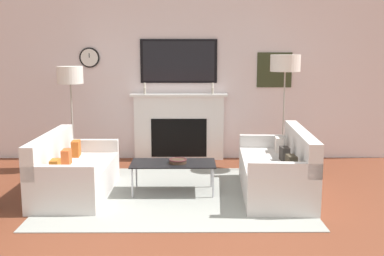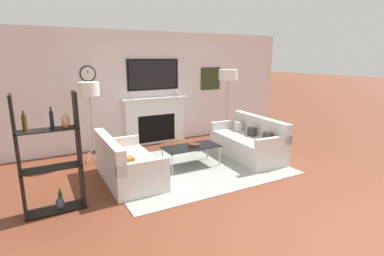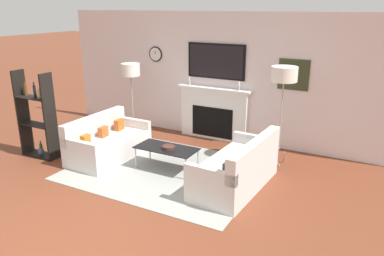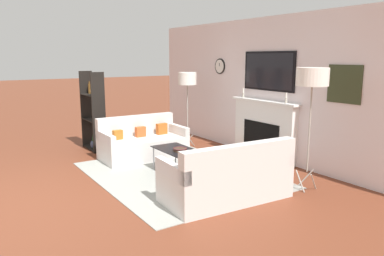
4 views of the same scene
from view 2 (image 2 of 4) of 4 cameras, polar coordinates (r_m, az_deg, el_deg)
ground_plane at (r=4.25m, az=16.47°, el=-16.82°), size 60.00×60.00×0.00m
fireplace_wall at (r=7.44m, az=-7.34°, el=6.55°), size 7.59×0.28×2.70m
area_rug at (r=5.91m, az=0.42°, el=-7.38°), size 3.28×2.56×0.01m
couch_left at (r=5.33m, az=-12.36°, el=-6.92°), size 0.85×1.63×0.80m
couch_right at (r=6.54m, az=10.71°, el=-2.83°), size 0.92×1.80×0.85m
coffee_table at (r=5.83m, az=-0.16°, el=-3.77°), size 1.11×0.53×0.41m
decorative_bowl at (r=5.81m, az=0.51°, el=-3.20°), size 0.24×0.24×0.06m
floor_lamp_left at (r=6.20m, az=-19.02°, el=6.84°), size 0.39×0.39×1.64m
floor_lamp_right at (r=7.49m, az=6.88°, el=9.85°), size 0.46×0.46×1.81m
shelf_unit at (r=4.46m, az=-25.24°, el=-5.22°), size 0.78×0.28×1.66m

